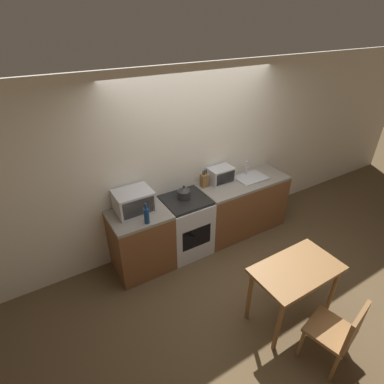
% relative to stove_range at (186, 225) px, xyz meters
% --- Properties ---
extents(ground_plane, '(16.00, 16.00, 0.00)m').
position_rel_stove_range_xyz_m(ground_plane, '(0.34, -0.84, -0.45)').
color(ground_plane, brown).
extents(wall_back, '(10.00, 0.06, 2.60)m').
position_rel_stove_range_xyz_m(wall_back, '(0.34, 0.34, 0.85)').
color(wall_back, silver).
rests_on(wall_back, ground_plane).
extents(counter_left_run, '(0.76, 0.62, 0.90)m').
position_rel_stove_range_xyz_m(counter_left_run, '(-0.70, 0.00, 0.00)').
color(counter_left_run, brown).
rests_on(counter_left_run, ground_plane).
extents(counter_right_run, '(1.45, 0.62, 0.90)m').
position_rel_stove_range_xyz_m(counter_right_run, '(1.04, 0.00, 0.00)').
color(counter_right_run, brown).
rests_on(counter_right_run, ground_plane).
extents(stove_range, '(0.63, 0.62, 0.90)m').
position_rel_stove_range_xyz_m(stove_range, '(0.00, 0.00, 0.00)').
color(stove_range, silver).
rests_on(stove_range, ground_plane).
extents(kettle, '(0.18, 0.18, 0.20)m').
position_rel_stove_range_xyz_m(kettle, '(0.00, 0.04, 0.54)').
color(kettle, '#2D2D2D').
rests_on(kettle, stove_range).
extents(microwave, '(0.47, 0.37, 0.29)m').
position_rel_stove_range_xyz_m(microwave, '(-0.71, 0.10, 0.60)').
color(microwave, silver).
rests_on(microwave, counter_left_run).
extents(bottle, '(0.07, 0.07, 0.28)m').
position_rel_stove_range_xyz_m(bottle, '(-0.68, -0.23, 0.56)').
color(bottle, navy).
rests_on(bottle, counter_left_run).
extents(knife_block, '(0.11, 0.09, 0.27)m').
position_rel_stove_range_xyz_m(knife_block, '(0.42, 0.17, 0.55)').
color(knife_block, brown).
rests_on(knife_block, counter_right_run).
extents(toaster_oven, '(0.37, 0.26, 0.23)m').
position_rel_stove_range_xyz_m(toaster_oven, '(0.71, 0.16, 0.57)').
color(toaster_oven, silver).
rests_on(toaster_oven, counter_right_run).
extents(sink_basin, '(0.48, 0.35, 0.24)m').
position_rel_stove_range_xyz_m(sink_basin, '(1.19, 0.01, 0.47)').
color(sink_basin, silver).
rests_on(sink_basin, counter_right_run).
extents(dining_table, '(0.97, 0.57, 0.77)m').
position_rel_stove_range_xyz_m(dining_table, '(0.44, -1.64, 0.21)').
color(dining_table, brown).
rests_on(dining_table, ground_plane).
extents(dining_chair, '(0.48, 0.48, 0.87)m').
position_rel_stove_range_xyz_m(dining_chair, '(0.39, -2.26, 0.04)').
color(dining_chair, brown).
rests_on(dining_chair, ground_plane).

